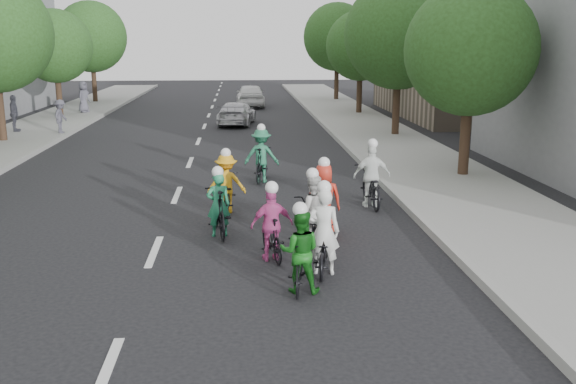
{
  "coord_description": "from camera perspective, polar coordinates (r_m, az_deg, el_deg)",
  "views": [
    {
      "loc": [
        1.81,
        -12.75,
        4.23
      ],
      "look_at": [
        2.83,
        0.9,
        1.0
      ],
      "focal_mm": 40.0,
      "sensor_mm": 36.0,
      "label": 1
    }
  ],
  "objects": [
    {
      "name": "cyclist_7",
      "position": [
        19.7,
        -2.38,
        2.93
      ],
      "size": [
        1.17,
        1.86,
        1.8
      ],
      "rotation": [
        0.0,
        0.0,
        2.94
      ],
      "color": "black",
      "rests_on": "ground"
    },
    {
      "name": "cyclist_3",
      "position": [
        12.66,
        -1.45,
        -3.46
      ],
      "size": [
        0.9,
        1.53,
        1.6
      ],
      "rotation": [
        0.0,
        0.0,
        3.34
      ],
      "color": "black",
      "rests_on": "ground"
    },
    {
      "name": "tree_r_0",
      "position": [
        20.58,
        15.92,
        12.04
      ],
      "size": [
        4.0,
        4.0,
        5.97
      ],
      "color": "black",
      "rests_on": "ground"
    },
    {
      "name": "cyclist_5",
      "position": [
        14.31,
        -6.18,
        -1.55
      ],
      "size": [
        0.78,
        1.85,
        1.58
      ],
      "rotation": [
        0.0,
        0.0,
        3.3
      ],
      "color": "black",
      "rests_on": "ground"
    },
    {
      "name": "ground",
      "position": [
        13.56,
        -11.79,
        -5.2
      ],
      "size": [
        120.0,
        120.0,
        0.0
      ],
      "primitive_type": "plane",
      "color": "black",
      "rests_on": "ground"
    },
    {
      "name": "spectator_0",
      "position": [
        31.02,
        -19.55,
        6.36
      ],
      "size": [
        0.7,
        1.05,
        1.51
      ],
      "primitive_type": "imported",
      "rotation": [
        0.0,
        0.0,
        1.43
      ],
      "color": "#4F4D5A",
      "rests_on": "sidewalk_left"
    },
    {
      "name": "cyclist_0",
      "position": [
        11.97,
        3.14,
        -4.55
      ],
      "size": [
        0.81,
        1.63,
        1.78
      ],
      "rotation": [
        0.0,
        0.0,
        2.97
      ],
      "color": "black",
      "rests_on": "ground"
    },
    {
      "name": "cyclist_1",
      "position": [
        11.09,
        1.04,
        -5.84
      ],
      "size": [
        0.78,
        1.54,
        1.6
      ],
      "rotation": [
        0.0,
        0.0,
        2.99
      ],
      "color": "black",
      "rests_on": "ground"
    },
    {
      "name": "spectator_2",
      "position": [
        39.82,
        -17.72,
        8.06
      ],
      "size": [
        0.84,
        1.02,
        1.8
      ],
      "primitive_type": "imported",
      "rotation": [
        0.0,
        0.0,
        1.22
      ],
      "color": "#565563",
      "rests_on": "sidewalk_left"
    },
    {
      "name": "curb_right",
      "position": [
        23.51,
        6.17,
        3.05
      ],
      "size": [
        0.18,
        80.0,
        0.18
      ],
      "primitive_type": "cube",
      "color": "#999993",
      "rests_on": "ground"
    },
    {
      "name": "spectator_1",
      "position": [
        32.31,
        -23.16,
        6.45
      ],
      "size": [
        0.56,
        1.04,
        1.68
      ],
      "primitive_type": "imported",
      "rotation": [
        0.0,
        0.0,
        1.73
      ],
      "color": "#474853",
      "rests_on": "sidewalk_left"
    },
    {
      "name": "sidewalk_right",
      "position": [
        23.94,
        10.77,
        3.04
      ],
      "size": [
        4.0,
        80.0,
        0.15
      ],
      "primitive_type": "cube",
      "color": "gray",
      "rests_on": "ground"
    },
    {
      "name": "tree_l_5",
      "position": [
        46.84,
        -17.1,
        13.05
      ],
      "size": [
        4.8,
        4.8,
        6.93
      ],
      "color": "black",
      "rests_on": "ground"
    },
    {
      "name": "cyclist_4",
      "position": [
        14.38,
        3.15,
        -1.31
      ],
      "size": [
        0.8,
        1.53,
        1.75
      ],
      "rotation": [
        0.0,
        0.0,
        3.17
      ],
      "color": "black",
      "rests_on": "ground"
    },
    {
      "name": "tree_r_1",
      "position": [
        29.2,
        9.83,
        13.64
      ],
      "size": [
        4.8,
        4.8,
        6.93
      ],
      "color": "black",
      "rests_on": "ground"
    },
    {
      "name": "tree_r_2",
      "position": [
        38.0,
        6.46,
        12.78
      ],
      "size": [
        4.0,
        4.0,
        5.97
      ],
      "color": "black",
      "rests_on": "ground"
    },
    {
      "name": "tree_l_4",
      "position": [
        38.09,
        -20.0,
        12.09
      ],
      "size": [
        4.0,
        4.0,
        5.97
      ],
      "color": "black",
      "rests_on": "ground"
    },
    {
      "name": "curb_left",
      "position": [
        24.42,
        -23.02,
        2.45
      ],
      "size": [
        0.18,
        80.0,
        0.18
      ],
      "primitive_type": "cube",
      "color": "#999993",
      "rests_on": "ground"
    },
    {
      "name": "tree_r_3",
      "position": [
        46.88,
        4.39,
        13.58
      ],
      "size": [
        4.8,
        4.8,
        6.93
      ],
      "color": "black",
      "rests_on": "ground"
    },
    {
      "name": "follow_car_lead",
      "position": [
        33.5,
        -4.59,
        6.99
      ],
      "size": [
        2.21,
        4.26,
        1.18
      ],
      "primitive_type": "imported",
      "rotation": [
        0.0,
        0.0,
        3.0
      ],
      "color": "silver",
      "rests_on": "ground"
    },
    {
      "name": "cyclist_2",
      "position": [
        16.23,
        -5.48,
        0.29
      ],
      "size": [
        0.98,
        1.79,
        1.65
      ],
      "rotation": [
        0.0,
        0.0,
        3.17
      ],
      "color": "black",
      "rests_on": "ground"
    },
    {
      "name": "cyclist_6",
      "position": [
        13.54,
        2.13,
        -2.3
      ],
      "size": [
        0.77,
        1.83,
        1.68
      ],
      "rotation": [
        0.0,
        0.0,
        3.18
      ],
      "color": "black",
      "rests_on": "ground"
    },
    {
      "name": "cyclist_8",
      "position": [
        16.88,
        7.4,
        0.82
      ],
      "size": [
        0.97,
        1.96,
        1.8
      ],
      "rotation": [
        0.0,
        0.0,
        3.16
      ],
      "color": "black",
      "rests_on": "ground"
    },
    {
      "name": "follow_car_trail",
      "position": [
        42.87,
        -3.36,
        8.58
      ],
      "size": [
        1.88,
        4.45,
        1.5
      ],
      "primitive_type": "imported",
      "rotation": [
        0.0,
        0.0,
        3.17
      ],
      "color": "white",
      "rests_on": "ground"
    },
    {
      "name": "bldg_se",
      "position": [
        39.4,
        17.22,
        12.35
      ],
      "size": [
        10.0,
        14.0,
        8.0
      ],
      "primitive_type": "cube",
      "color": "gray",
      "rests_on": "ground"
    }
  ]
}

